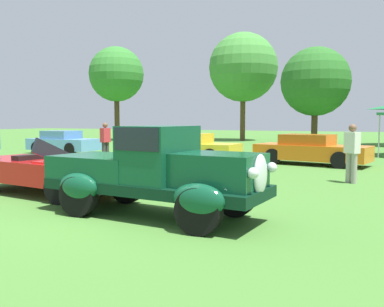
% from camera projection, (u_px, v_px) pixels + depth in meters
% --- Properties ---
extents(ground_plane, '(120.00, 120.00, 0.00)m').
position_uv_depth(ground_plane, '(125.00, 213.00, 8.05)').
color(ground_plane, '#42752D').
extents(feature_pickup_truck, '(4.47, 2.10, 1.70)m').
position_uv_depth(feature_pickup_truck, '(155.00, 170.00, 7.76)').
color(feature_pickup_truck, black).
rests_on(feature_pickup_truck, ground_plane).
extents(neighbor_convertible, '(4.46, 2.23, 1.40)m').
position_uv_depth(neighbor_convertible, '(50.00, 170.00, 10.16)').
color(neighbor_convertible, red).
rests_on(neighbor_convertible, ground_plane).
extents(show_car_skyblue, '(3.87, 1.79, 1.22)m').
position_uv_depth(show_car_skyblue, '(63.00, 142.00, 22.20)').
color(show_car_skyblue, '#669EDB').
rests_on(show_car_skyblue, ground_plane).
extents(show_car_yellow, '(4.16, 1.83, 1.22)m').
position_uv_depth(show_car_yellow, '(191.00, 147.00, 18.11)').
color(show_car_yellow, yellow).
rests_on(show_car_yellow, ground_plane).
extents(show_car_orange, '(4.67, 2.48, 1.22)m').
position_uv_depth(show_car_orange, '(310.00, 150.00, 16.74)').
color(show_car_orange, orange).
rests_on(show_car_orange, ground_plane).
extents(spectator_near_truck, '(0.30, 0.43, 1.69)m').
position_uv_depth(spectator_near_truck, '(105.00, 141.00, 17.55)').
color(spectator_near_truck, '#383838').
rests_on(spectator_near_truck, ground_plane).
extents(spectator_between_cars, '(0.46, 0.44, 1.69)m').
position_uv_depth(spectator_between_cars, '(352.00, 151.00, 11.82)').
color(spectator_between_cars, '#9E998E').
rests_on(spectator_between_cars, ground_plane).
extents(treeline_far_left, '(4.71, 4.71, 8.07)m').
position_uv_depth(treeline_far_left, '(116.00, 75.00, 35.83)').
color(treeline_far_left, '#47331E').
rests_on(treeline_far_left, ground_plane).
extents(treeline_mid_left, '(5.88, 5.88, 9.21)m').
position_uv_depth(treeline_mid_left, '(243.00, 68.00, 35.47)').
color(treeline_mid_left, brown).
rests_on(treeline_mid_left, ground_plane).
extents(treeline_center, '(4.88, 4.88, 6.95)m').
position_uv_depth(treeline_center, '(315.00, 82.00, 29.47)').
color(treeline_center, '#47331E').
rests_on(treeline_center, ground_plane).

